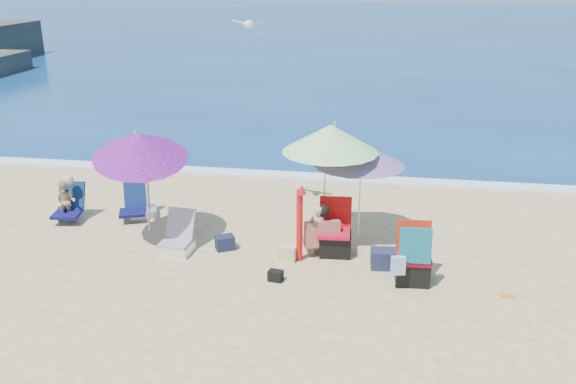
# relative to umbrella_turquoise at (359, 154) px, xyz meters

# --- Properties ---
(ground) EXTENTS (120.00, 120.00, 0.00)m
(ground) POSITION_rel_umbrella_turquoise_xyz_m (-0.89, -1.61, -1.67)
(ground) COLOR #D8BC84
(ground) RESTS_ON ground
(sea) EXTENTS (120.00, 80.00, 0.12)m
(sea) POSITION_rel_umbrella_turquoise_xyz_m (-0.89, 43.39, -1.72)
(sea) COLOR navy
(sea) RESTS_ON ground
(foam) EXTENTS (120.00, 0.50, 0.04)m
(foam) POSITION_rel_umbrella_turquoise_xyz_m (-0.89, 3.49, -1.65)
(foam) COLOR white
(foam) RESTS_ON ground
(umbrella_turquoise) EXTENTS (1.92, 1.92, 1.90)m
(umbrella_turquoise) POSITION_rel_umbrella_turquoise_xyz_m (0.00, 0.00, 0.00)
(umbrella_turquoise) COLOR white
(umbrella_turquoise) RESTS_ON ground
(umbrella_striped) EXTENTS (2.26, 2.26, 2.28)m
(umbrella_striped) POSITION_rel_umbrella_turquoise_xyz_m (-0.51, -0.21, 0.32)
(umbrella_striped) COLOR silver
(umbrella_striped) RESTS_ON ground
(umbrella_blue) EXTENTS (2.25, 2.28, 2.29)m
(umbrella_blue) POSITION_rel_umbrella_turquoise_xyz_m (-3.79, -0.80, 0.21)
(umbrella_blue) COLOR silver
(umbrella_blue) RESTS_ON ground
(furled_umbrella) EXTENTS (0.20, 0.26, 1.44)m
(furled_umbrella) POSITION_rel_umbrella_turquoise_xyz_m (-0.92, -1.05, -0.88)
(furled_umbrella) COLOR red
(furled_umbrella) RESTS_ON ground
(chair_navy) EXTENTS (0.78, 0.90, 0.73)m
(chair_navy) POSITION_rel_umbrella_turquoise_xyz_m (-4.43, 0.43, -1.48)
(chair_navy) COLOR #0B0E41
(chair_navy) RESTS_ON ground
(chair_rainbow) EXTENTS (0.58, 0.69, 0.73)m
(chair_rainbow) POSITION_rel_umbrella_turquoise_xyz_m (-3.13, -1.03, -1.47)
(chair_rainbow) COLOR #EF8654
(chair_rainbow) RESTS_ON ground
(camp_chair_left) EXTENTS (0.62, 0.63, 0.99)m
(camp_chair_left) POSITION_rel_umbrella_turquoise_xyz_m (-0.34, -0.65, -1.37)
(camp_chair_left) COLOR #B60D26
(camp_chair_left) RESTS_ON ground
(camp_chair_right) EXTENTS (0.66, 0.74, 1.03)m
(camp_chair_right) POSITION_rel_umbrella_turquoise_xyz_m (0.98, -1.54, -1.30)
(camp_chair_right) COLOR red
(camp_chair_right) RESTS_ON ground
(person_center) EXTENTS (0.73, 0.65, 0.92)m
(person_center) POSITION_rel_umbrella_turquoise_xyz_m (-0.61, -0.73, -1.22)
(person_center) COLOR tan
(person_center) RESTS_ON ground
(person_left) EXTENTS (0.59, 0.76, 0.96)m
(person_left) POSITION_rel_umbrella_turquoise_xyz_m (-5.76, -0.04, -1.23)
(person_left) COLOR tan
(person_left) RESTS_ON ground
(bag_navy_a) EXTENTS (0.40, 0.37, 0.26)m
(bag_navy_a) POSITION_rel_umbrella_turquoise_xyz_m (-2.32, -0.81, -1.54)
(bag_navy_a) COLOR #171C32
(bag_navy_a) RESTS_ON ground
(bag_black_a) EXTENTS (0.36, 0.29, 0.23)m
(bag_black_a) POSITION_rel_umbrella_turquoise_xyz_m (-3.40, -0.02, -1.55)
(bag_black_a) COLOR black
(bag_black_a) RESTS_ON ground
(bag_tan) EXTENTS (0.34, 0.27, 0.26)m
(bag_tan) POSITION_rel_umbrella_turquoise_xyz_m (-1.13, -1.05, -1.54)
(bag_tan) COLOR tan
(bag_tan) RESTS_ON ground
(bag_navy_b) EXTENTS (0.46, 0.36, 0.32)m
(bag_navy_b) POSITION_rel_umbrella_turquoise_xyz_m (0.53, -1.07, -1.51)
(bag_navy_b) COLOR #1C233D
(bag_navy_b) RESTS_ON ground
(bag_black_b) EXTENTS (0.26, 0.20, 0.18)m
(bag_black_b) POSITION_rel_umbrella_turquoise_xyz_m (-1.20, -1.83, -1.58)
(bag_black_b) COLOR black
(bag_black_b) RESTS_ON ground
(orange_item) EXTENTS (0.24, 0.13, 0.03)m
(orange_item) POSITION_rel_umbrella_turquoise_xyz_m (2.46, -1.78, -1.65)
(orange_item) COLOR orange
(orange_item) RESTS_ON ground
(seagull) EXTENTS (0.73, 0.44, 0.13)m
(seagull) POSITION_rel_umbrella_turquoise_xyz_m (-2.13, 0.69, 2.17)
(seagull) COLOR white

